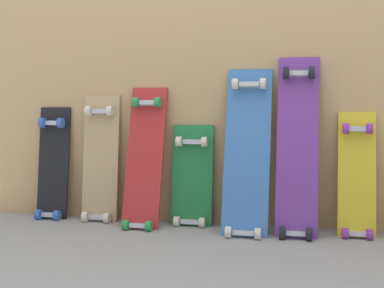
# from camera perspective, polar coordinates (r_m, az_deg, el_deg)

# --- Properties ---
(ground_plane) EXTENTS (12.00, 12.00, 0.00)m
(ground_plane) POSITION_cam_1_polar(r_m,az_deg,el_deg) (2.72, 0.32, -9.00)
(ground_plane) COLOR gray
(plywood_wall_panel) EXTENTS (2.47, 0.04, 1.47)m
(plywood_wall_panel) POSITION_cam_1_polar(r_m,az_deg,el_deg) (2.71, 0.65, 6.66)
(plywood_wall_panel) COLOR tan
(plywood_wall_panel) RESTS_ON ground
(skateboard_black) EXTENTS (0.18, 0.15, 0.68)m
(skateboard_black) POSITION_cam_1_polar(r_m,az_deg,el_deg) (2.94, -15.34, -2.69)
(skateboard_black) COLOR black
(skateboard_black) RESTS_ON ground
(skateboard_natural) EXTENTS (0.20, 0.15, 0.75)m
(skateboard_natural) POSITION_cam_1_polar(r_m,az_deg,el_deg) (2.81, -10.23, -2.23)
(skateboard_natural) COLOR tan
(skateboard_natural) RESTS_ON ground
(skateboard_red) EXTENTS (0.19, 0.27, 0.80)m
(skateboard_red) POSITION_cam_1_polar(r_m,az_deg,el_deg) (2.66, -5.38, -2.21)
(skateboard_red) COLOR #B22626
(skateboard_red) RESTS_ON ground
(skateboard_green) EXTENTS (0.22, 0.14, 0.59)m
(skateboard_green) POSITION_cam_1_polar(r_m,az_deg,el_deg) (2.67, 0.01, -4.23)
(skateboard_green) COLOR #1E7238
(skateboard_green) RESTS_ON ground
(skateboard_blue) EXTENTS (0.23, 0.31, 0.88)m
(skateboard_blue) POSITION_cam_1_polar(r_m,az_deg,el_deg) (2.52, 6.17, -1.53)
(skateboard_blue) COLOR #386BAD
(skateboard_blue) RESTS_ON ground
(skateboard_purple) EXTENTS (0.20, 0.28, 0.94)m
(skateboard_purple) POSITION_cam_1_polar(r_m,az_deg,el_deg) (2.52, 11.73, -0.92)
(skateboard_purple) COLOR #6B338C
(skateboard_purple) RESTS_ON ground
(skateboard_yellow) EXTENTS (0.18, 0.20, 0.67)m
(skateboard_yellow) POSITION_cam_1_polar(r_m,az_deg,el_deg) (2.58, 18.00, -3.98)
(skateboard_yellow) COLOR gold
(skateboard_yellow) RESTS_ON ground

